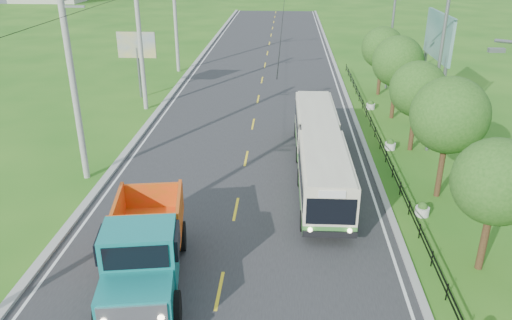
# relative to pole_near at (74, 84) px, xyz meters

# --- Properties ---
(ground) EXTENTS (240.00, 240.00, 0.00)m
(ground) POSITION_rel_pole_near_xyz_m (8.26, -9.00, -5.09)
(ground) COLOR #246117
(ground) RESTS_ON ground
(road) EXTENTS (14.00, 120.00, 0.02)m
(road) POSITION_rel_pole_near_xyz_m (8.26, 11.00, -5.08)
(road) COLOR #28282B
(road) RESTS_ON ground
(curb_left) EXTENTS (0.40, 120.00, 0.15)m
(curb_left) POSITION_rel_pole_near_xyz_m (1.06, 11.00, -5.02)
(curb_left) COLOR #9E9E99
(curb_left) RESTS_ON ground
(curb_right) EXTENTS (0.30, 120.00, 0.10)m
(curb_right) POSITION_rel_pole_near_xyz_m (15.41, 11.00, -5.04)
(curb_right) COLOR #9E9E99
(curb_right) RESTS_ON ground
(edge_line_left) EXTENTS (0.12, 120.00, 0.00)m
(edge_line_left) POSITION_rel_pole_near_xyz_m (1.61, 11.00, -5.07)
(edge_line_left) COLOR silver
(edge_line_left) RESTS_ON road
(edge_line_right) EXTENTS (0.12, 120.00, 0.00)m
(edge_line_right) POSITION_rel_pole_near_xyz_m (14.91, 11.00, -5.07)
(edge_line_right) COLOR silver
(edge_line_right) RESTS_ON road
(centre_dash) EXTENTS (0.12, 2.20, 0.00)m
(centre_dash) POSITION_rel_pole_near_xyz_m (8.26, -9.00, -5.07)
(centre_dash) COLOR yellow
(centre_dash) RESTS_ON road
(railing_right) EXTENTS (0.04, 40.00, 0.60)m
(railing_right) POSITION_rel_pole_near_xyz_m (16.26, 5.00, -4.79)
(railing_right) COLOR black
(railing_right) RESTS_ON ground
(pole_near) EXTENTS (3.51, 0.32, 10.00)m
(pole_near) POSITION_rel_pole_near_xyz_m (0.00, 0.00, 0.00)
(pole_near) COLOR gray
(pole_near) RESTS_ON ground
(pole_mid) EXTENTS (3.51, 0.32, 10.00)m
(pole_mid) POSITION_rel_pole_near_xyz_m (0.00, 12.00, 0.00)
(pole_mid) COLOR gray
(pole_mid) RESTS_ON ground
(pole_far) EXTENTS (3.51, 0.32, 10.00)m
(pole_far) POSITION_rel_pole_near_xyz_m (0.00, 24.00, 0.00)
(pole_far) COLOR gray
(pole_far) RESTS_ON ground
(tree_second) EXTENTS (3.18, 3.26, 5.30)m
(tree_second) POSITION_rel_pole_near_xyz_m (18.12, -6.86, -1.57)
(tree_second) COLOR #382314
(tree_second) RESTS_ON ground
(tree_third) EXTENTS (3.60, 3.62, 6.00)m
(tree_third) POSITION_rel_pole_near_xyz_m (18.12, -0.86, -1.11)
(tree_third) COLOR #382314
(tree_third) RESTS_ON ground
(tree_fourth) EXTENTS (3.24, 3.31, 5.40)m
(tree_fourth) POSITION_rel_pole_near_xyz_m (18.12, 5.14, -1.51)
(tree_fourth) COLOR #382314
(tree_fourth) RESTS_ON ground
(tree_fifth) EXTENTS (3.48, 3.52, 5.80)m
(tree_fifth) POSITION_rel_pole_near_xyz_m (18.12, 11.14, -1.24)
(tree_fifth) COLOR #382314
(tree_fifth) RESTS_ON ground
(tree_back) EXTENTS (3.30, 3.36, 5.50)m
(tree_back) POSITION_rel_pole_near_xyz_m (18.12, 17.14, -1.44)
(tree_back) COLOR #382314
(tree_back) RESTS_ON ground
(streetlight_mid) EXTENTS (3.02, 0.20, 9.07)m
(streetlight_mid) POSITION_rel_pole_near_xyz_m (18.90, 5.00, -0.19)
(streetlight_mid) COLOR slate
(streetlight_mid) RESTS_ON ground
(streetlight_far) EXTENTS (3.02, 0.20, 9.07)m
(streetlight_far) POSITION_rel_pole_near_xyz_m (18.90, 19.00, -0.19)
(streetlight_far) COLOR slate
(streetlight_far) RESTS_ON ground
(planter_near) EXTENTS (0.64, 0.64, 0.67)m
(planter_near) POSITION_rel_pole_near_xyz_m (16.86, -3.00, -4.81)
(planter_near) COLOR silver
(planter_near) RESTS_ON ground
(planter_mid) EXTENTS (0.64, 0.64, 0.67)m
(planter_mid) POSITION_rel_pole_near_xyz_m (16.86, 5.00, -4.81)
(planter_mid) COLOR silver
(planter_mid) RESTS_ON ground
(planter_far) EXTENTS (0.64, 0.64, 0.67)m
(planter_far) POSITION_rel_pole_near_xyz_m (16.86, 13.00, -4.81)
(planter_far) COLOR silver
(planter_far) RESTS_ON ground
(billboard_left) EXTENTS (3.00, 0.20, 5.20)m
(billboard_left) POSITION_rel_pole_near_xyz_m (-1.24, 15.00, -1.23)
(billboard_left) COLOR slate
(billboard_left) RESTS_ON ground
(billboard_right) EXTENTS (0.24, 6.00, 7.30)m
(billboard_right) POSITION_rel_pole_near_xyz_m (20.56, 11.00, 0.25)
(billboard_right) COLOR slate
(billboard_right) RESTS_ON ground
(bus) EXTENTS (2.45, 13.85, 2.67)m
(bus) POSITION_rel_pole_near_xyz_m (12.31, 0.98, -3.49)
(bus) COLOR #377B31
(bus) RESTS_ON ground
(dump_truck) EXTENTS (3.59, 7.12, 2.86)m
(dump_truck) POSITION_rel_pole_near_xyz_m (5.54, -8.63, -3.47)
(dump_truck) COLOR #147A79
(dump_truck) RESTS_ON ground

